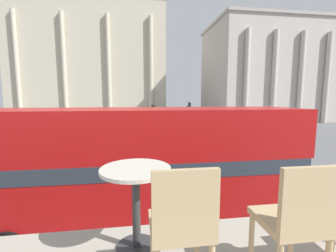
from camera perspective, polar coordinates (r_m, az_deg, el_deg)
name	(u,v)px	position (r m, az deg, el deg)	size (l,w,h in m)	color
double_decker_bus	(145,164)	(7.59, -5.75, -9.59)	(10.26, 2.69, 4.16)	black
cafe_dining_table	(136,190)	(2.01, -8.15, -15.76)	(0.60, 0.60, 0.73)	#2D2D30
cafe_chair_0	(182,224)	(1.57, 3.50, -23.48)	(0.40, 0.40, 0.91)	tan
cafe_chair_1	(296,219)	(1.82, 29.66, -19.89)	(0.40, 0.40, 0.91)	tan
plaza_building_left	(92,62)	(56.12, -18.72, 15.21)	(33.28, 12.67, 25.64)	beige
plaza_building_right	(285,74)	(55.33, 27.51, 11.69)	(32.78, 16.95, 19.46)	#BCB2A8
traffic_light_near	(189,132)	(12.46, 5.25, -1.46)	(0.42, 0.24, 4.08)	black
traffic_light_mid	(153,119)	(20.99, -3.81, 1.78)	(0.42, 0.24, 3.94)	black
traffic_light_far	(189,113)	(29.76, 5.38, 3.43)	(0.42, 0.24, 4.04)	black
pedestrian_red	(235,135)	(22.30, 16.70, -2.22)	(0.32, 0.32, 1.76)	#282B33
pedestrian_yellow	(142,139)	(19.56, -6.51, -3.24)	(0.32, 0.32, 1.75)	#282B33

